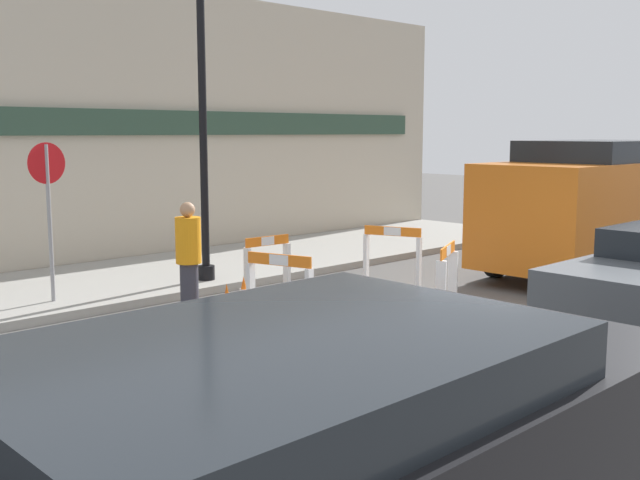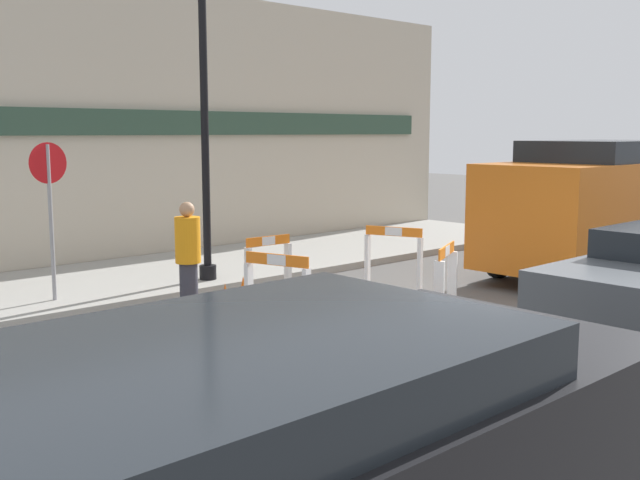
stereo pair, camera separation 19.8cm
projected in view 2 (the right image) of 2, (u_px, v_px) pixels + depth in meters
ground_plane at (474, 341)px, 9.44m from camera, size 60.00×60.00×0.00m
sidewalk_slab at (196, 269)px, 13.99m from camera, size 18.00×3.54×0.13m
storefront_facade at (142, 125)px, 14.94m from camera, size 18.00×0.22×5.50m
streetlamp_post at (203, 54)px, 12.16m from camera, size 0.44×0.44×5.87m
stop_sign at (50, 195)px, 10.92m from camera, size 0.60×0.11×2.33m
barricade_0 at (277, 291)px, 9.65m from camera, size 0.42×0.94×1.06m
barricade_1 at (446, 282)px, 10.14m from camera, size 0.87×0.51×1.10m
barricade_2 at (393, 256)px, 12.29m from camera, size 0.48×0.95×1.08m
barricade_3 at (268, 263)px, 12.05m from camera, size 0.85×0.19×0.96m
traffic_cone_0 at (243, 295)px, 10.94m from camera, size 0.30×0.30×0.53m
traffic_cone_1 at (368, 316)px, 9.61m from camera, size 0.30×0.30×0.57m
traffic_cone_2 at (225, 306)px, 10.07m from camera, size 0.30×0.30×0.61m
traffic_cone_3 at (416, 318)px, 9.52m from camera, size 0.30×0.30×0.55m
person_worker at (188, 256)px, 10.56m from camera, size 0.50×0.50×1.65m
work_van at (602, 202)px, 13.75m from camera, size 5.57×2.23×2.46m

